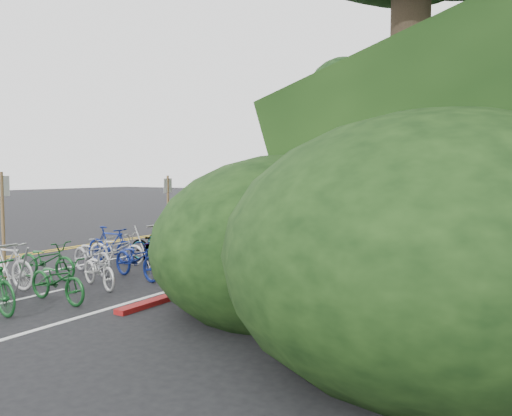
# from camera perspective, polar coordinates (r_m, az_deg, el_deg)

# --- Properties ---
(ground) EXTENTS (120.00, 120.00, 0.00)m
(ground) POSITION_cam_1_polar(r_m,az_deg,el_deg) (15.22, -24.48, -6.13)
(ground) COLOR black
(ground) RESTS_ON ground
(road_markings) EXTENTS (7.47, 80.00, 0.01)m
(road_markings) POSITION_cam_1_polar(r_m,az_deg,el_deg) (22.00, -0.96, -2.73)
(road_markings) COLOR gold
(road_markings) RESTS_ON ground
(red_curb) EXTENTS (0.25, 28.00, 0.10)m
(red_curb) POSITION_cam_1_polar(r_m,az_deg,el_deg) (21.49, 13.30, -2.88)
(red_curb) COLOR maroon
(red_curb) RESTS_ON ground
(bike_racks_rest) EXTENTS (1.14, 23.00, 1.17)m
(bike_racks_rest) POSITION_cam_1_polar(r_m,az_deg,el_deg) (23.32, 7.84, -0.29)
(bike_racks_rest) COLOR #969797
(bike_racks_rest) RESTS_ON ground
(signpost_near) EXTENTS (0.08, 0.40, 2.62)m
(signpost_near) POSITION_cam_1_polar(r_m,az_deg,el_deg) (13.65, -26.96, -1.01)
(signpost_near) COLOR brown
(signpost_near) RESTS_ON ground
(signposts_rest) EXTENTS (0.08, 18.40, 2.50)m
(signposts_rest) POSITION_cam_1_polar(r_m,az_deg,el_deg) (25.25, 3.81, 1.37)
(signposts_rest) COLOR brown
(signposts_rest) RESTS_ON ground
(bike_front) EXTENTS (0.64, 1.79, 1.06)m
(bike_front) POSITION_cam_1_polar(r_m,az_deg,el_deg) (14.96, -16.26, -4.06)
(bike_front) COLOR navy
(bike_front) RESTS_ON ground
(bike_valet) EXTENTS (3.38, 13.36, 1.09)m
(bike_valet) POSITION_cam_1_polar(r_m,az_deg,el_deg) (14.61, -9.88, -4.29)
(bike_valet) COLOR slate
(bike_valet) RESTS_ON ground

